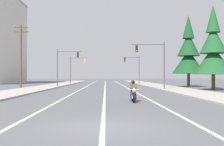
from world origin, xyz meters
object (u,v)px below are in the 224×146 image
traffic_signal_near_right (155,58)px  traffic_signal_mid_right (134,66)px  motorcycle_with_rider (133,93)px  utility_pole_left_near (21,54)px  conifer_tree_right_verge_near (213,51)px  traffic_signal_mid_left (75,66)px  conifer_tree_right_verge_far (188,54)px  traffic_signal_near_left (64,62)px

traffic_signal_near_right → traffic_signal_mid_right: same height
motorcycle_with_rider → utility_pole_left_near: (-14.28, 22.68, 4.43)m
motorcycle_with_rider → conifer_tree_right_verge_near: size_ratio=0.21×
traffic_signal_mid_left → conifer_tree_right_verge_far: (20.43, -17.78, 1.37)m
traffic_signal_near_right → conifer_tree_right_verge_far: bearing=53.0°
traffic_signal_mid_left → conifer_tree_right_verge_near: (20.21, -29.00, 0.85)m
conifer_tree_right_verge_near → conifer_tree_right_verge_far: conifer_tree_right_verge_far is taller
conifer_tree_right_verge_far → traffic_signal_mid_left: bearing=139.0°
traffic_signal_mid_right → conifer_tree_right_verge_near: bearing=-75.1°
traffic_signal_near_left → conifer_tree_right_verge_far: size_ratio=0.53×
traffic_signal_mid_right → conifer_tree_right_verge_far: 17.23m
traffic_signal_mid_right → utility_pole_left_near: size_ratio=0.67×
utility_pole_left_near → traffic_signal_near_left: bearing=43.2°
traffic_signal_near_left → conifer_tree_right_verge_near: (20.23, -12.15, 0.84)m
traffic_signal_near_left → traffic_signal_near_right: bearing=-38.4°
traffic_signal_near_left → traffic_signal_mid_right: 19.64m
traffic_signal_mid_left → conifer_tree_right_verge_near: conifer_tree_right_verge_near is taller
utility_pole_left_near → conifer_tree_right_verge_near: bearing=-15.1°
motorcycle_with_rider → conifer_tree_right_verge_far: conifer_tree_right_verge_far is taller
traffic_signal_mid_left → traffic_signal_near_left: bearing=-90.0°
traffic_signal_mid_left → utility_pole_left_near: 22.77m
traffic_signal_near_left → traffic_signal_mid_right: size_ratio=1.00×
utility_pole_left_near → motorcycle_with_rider: bearing=-57.8°
motorcycle_with_rider → traffic_signal_near_right: bearing=75.4°
utility_pole_left_near → traffic_signal_near_right: bearing=-15.6°
traffic_signal_mid_right → traffic_signal_mid_left: (-13.12, 2.24, 0.00)m
utility_pole_left_near → conifer_tree_right_verge_near: (25.79, -6.94, -0.13)m
motorcycle_with_rider → traffic_signal_mid_right: 42.87m
motorcycle_with_rider → traffic_signal_mid_left: (-8.71, 44.74, 3.45)m
traffic_signal_mid_right → traffic_signal_mid_left: 13.31m
conifer_tree_right_verge_far → traffic_signal_near_right: bearing=-127.0°
traffic_signal_near_left → traffic_signal_mid_left: size_ratio=1.00×
utility_pole_left_near → conifer_tree_right_verge_far: conifer_tree_right_verge_far is taller
traffic_signal_near_right → utility_pole_left_near: size_ratio=0.67×
traffic_signal_mid_left → utility_pole_left_near: utility_pole_left_near is taller
motorcycle_with_rider → utility_pole_left_near: bearing=122.2°
motorcycle_with_rider → conifer_tree_right_verge_far: bearing=66.5°
motorcycle_with_rider → traffic_signal_mid_right: bearing=84.1°
motorcycle_with_rider → utility_pole_left_near: utility_pole_left_near is taller
traffic_signal_near_left → motorcycle_with_rider: bearing=-72.6°
traffic_signal_near_right → utility_pole_left_near: (-18.80, 5.27, 0.96)m
motorcycle_with_rider → conifer_tree_right_verge_far: 29.79m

